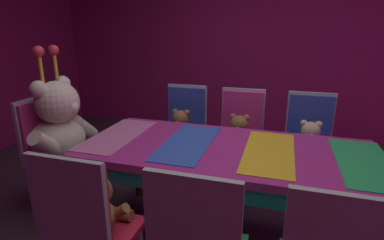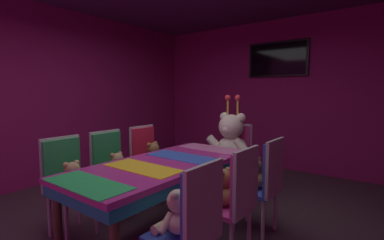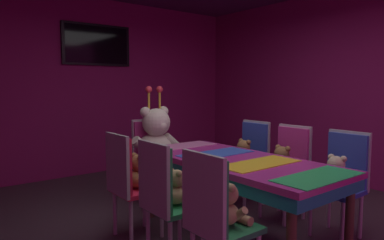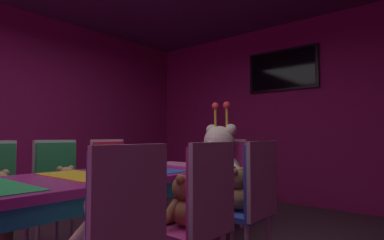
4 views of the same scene
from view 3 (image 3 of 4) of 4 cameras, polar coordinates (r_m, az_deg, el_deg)
ground_plane at (r=3.55m, az=7.01°, el=-17.92°), size 7.90×7.90×0.00m
wall_back at (r=5.96m, az=-15.24°, el=5.26°), size 5.20×0.12×2.80m
wall_right at (r=5.42m, az=27.07°, el=4.83°), size 0.12×6.40×2.80m
banquet_table at (r=3.35m, az=7.15°, el=-7.63°), size 0.90×2.02×0.75m
chair_left_0 at (r=2.41m, az=3.23°, el=-14.25°), size 0.42×0.41×0.98m
teddy_left_0 at (r=2.51m, az=5.79°, el=-13.68°), size 0.25×0.32×0.30m
chair_left_1 at (r=2.82m, az=-4.83°, el=-11.28°), size 0.42×0.41×0.98m
teddy_left_1 at (r=2.91m, az=-2.40°, el=-11.04°), size 0.24×0.31×0.29m
chair_left_2 at (r=3.31m, az=-10.65°, el=-8.81°), size 0.42×0.41×0.98m
teddy_left_2 at (r=3.38m, az=-8.42°, el=-8.45°), size 0.27×0.35×0.33m
chair_right_0 at (r=3.67m, az=23.22°, el=-7.76°), size 0.42×0.41×0.98m
teddy_right_0 at (r=3.54m, az=22.06°, el=-8.19°), size 0.26×0.34×0.32m
chair_right_1 at (r=3.98m, az=15.44°, el=-6.46°), size 0.42×0.41×0.98m
teddy_right_1 at (r=3.87m, az=14.14°, el=-6.76°), size 0.27×0.35×0.33m
chair_right_2 at (r=4.36m, az=9.56°, el=-5.30°), size 0.42×0.41×0.98m
teddy_right_2 at (r=4.25m, az=8.23°, el=-5.56°), size 0.26×0.34×0.32m
throne_chair at (r=4.55m, az=-6.82°, el=-4.79°), size 0.41×0.42×0.98m
king_teddy_bear at (r=4.38m, az=-5.68°, el=-3.01°), size 0.74×0.57×0.95m
wall_tv at (r=5.91m, az=-15.05°, el=11.59°), size 1.11×0.06×0.64m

